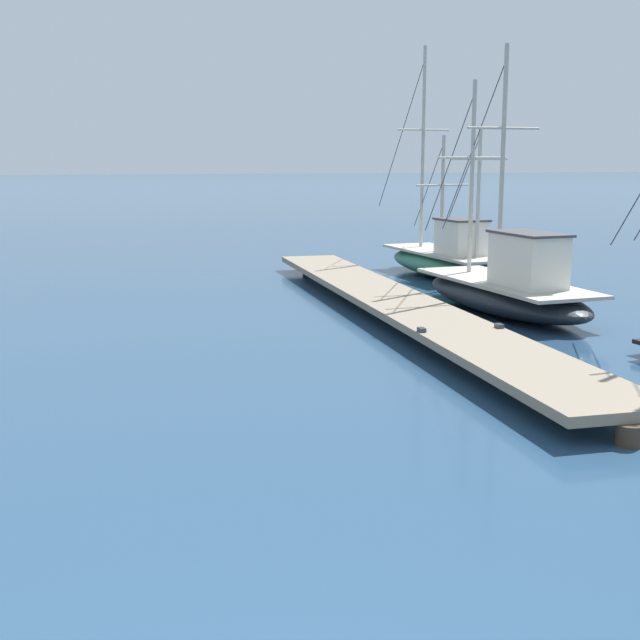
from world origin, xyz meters
TOP-DOWN VIEW (x-y plane):
  - floating_dock at (6.08, 15.24)m, footprint 1.98×18.84m
  - fishing_boat_0 at (8.83, 15.12)m, footprint 2.73×7.50m
  - fishing_boat_1 at (9.89, 21.34)m, footprint 2.68×8.20m

SIDE VIEW (x-z plane):
  - floating_dock at x=6.08m, z-range 0.10..0.63m
  - fishing_boat_1 at x=9.89m, z-range -3.00..4.20m
  - fishing_boat_0 at x=8.83m, z-range -2.54..3.78m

